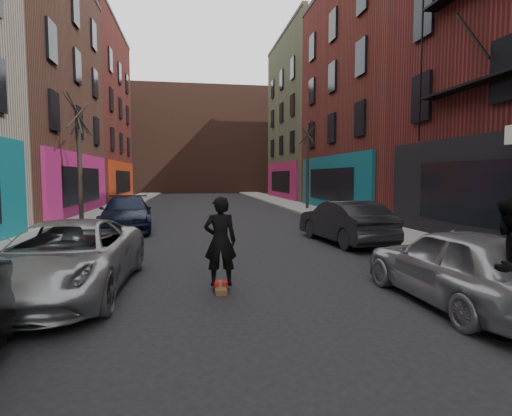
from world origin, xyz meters
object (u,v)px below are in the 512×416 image
object	(u,v)px
pedestrian	(509,267)
parked_left_end	(126,213)
parked_left_far	(66,258)
parked_right_end	(345,222)
skateboard	(221,287)
parked_right_far	(459,266)
tree_left_far	(79,150)
skateboarder	(220,241)
tree_right_far	(308,156)

from	to	relation	value
pedestrian	parked_left_end	bearing A→B (deg)	-95.92
parked_left_far	pedestrian	distance (m)	7.36
parked_right_end	skateboard	bearing A→B (deg)	40.48
parked_left_far	pedestrian	bearing A→B (deg)	-23.54
parked_right_far	pedestrian	world-z (taller)	pedestrian
tree_left_far	skateboarder	size ratio (longest dim) A/B	3.75
parked_left_far	pedestrian	world-z (taller)	pedestrian
parked_right_end	parked_left_end	bearing A→B (deg)	-36.36
tree_right_far	parked_right_far	world-z (taller)	tree_right_far
parked_right_end	parked_left_far	bearing A→B (deg)	25.04
parked_right_end	skateboarder	bearing A→B (deg)	40.48
parked_right_far	pedestrian	size ratio (longest dim) A/B	2.09
tree_left_far	parked_left_end	bearing A→B (deg)	-43.91
tree_right_far	pedestrian	xyz separation A→B (m)	(-3.20, -20.29, -2.55)
skateboard	parked_right_end	bearing A→B (deg)	49.34
parked_left_far	parked_right_far	distance (m)	7.10
tree_left_far	parked_right_end	distance (m)	12.19
skateboarder	parked_right_far	bearing A→B (deg)	160.33
skateboard	pedestrian	size ratio (longest dim) A/B	0.41
parked_left_far	skateboard	world-z (taller)	parked_left_far
parked_left_far	skateboard	xyz separation A→B (m)	(2.89, -0.27, -0.63)
parked_left_far	parked_right_end	world-z (taller)	parked_right_end
tree_right_far	parked_right_far	bearing A→B (deg)	-98.94
skateboard	pedestrian	distance (m)	4.82
parked_right_far	parked_right_end	xyz separation A→B (m)	(0.52, 6.44, 0.02)
tree_right_far	parked_right_far	size ratio (longest dim) A/B	1.68
tree_right_far	parked_right_far	distance (m)	19.42
tree_right_far	parked_left_end	world-z (taller)	tree_right_far
parked_left_far	skateboarder	bearing A→B (deg)	-3.51
skateboard	parked_left_far	bearing A→B (deg)	176.62
parked_right_far	skateboard	size ratio (longest dim) A/B	5.06
tree_right_far	parked_right_end	xyz separation A→B (m)	(-2.47, -12.54, -2.82)
parked_right_far	skateboarder	distance (m)	4.28
skateboarder	parked_left_end	bearing A→B (deg)	-69.05
tree_right_far	skateboard	xyz separation A→B (m)	(-6.95, -17.40, -3.48)
parked_left_far	parked_left_end	distance (m)	8.91
tree_left_far	pedestrian	xyz separation A→B (m)	(9.20, -14.29, -2.40)
tree_left_far	tree_right_far	xyz separation A→B (m)	(12.40, 6.00, 0.15)
parked_left_far	skateboarder	xyz separation A→B (m)	(2.89, -0.27, 0.28)
tree_right_far	skateboarder	xyz separation A→B (m)	(-6.95, -17.40, -2.56)
parked_left_end	parked_right_end	world-z (taller)	parked_right_end
parked_right_far	pedestrian	distance (m)	1.36
parked_left_far	parked_right_far	world-z (taller)	parked_right_far
tree_right_far	parked_left_end	xyz separation A→B (m)	(-10.10, -8.22, -2.83)
tree_left_far	tree_right_far	bearing A→B (deg)	25.82
parked_right_far	parked_right_end	bearing A→B (deg)	-95.75
parked_left_far	skateboarder	size ratio (longest dim) A/B	2.84
parked_right_far	parked_left_far	bearing A→B (deg)	-16.28
tree_left_far	parked_left_far	bearing A→B (deg)	-77.06
parked_left_end	pedestrian	size ratio (longest dim) A/B	2.49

